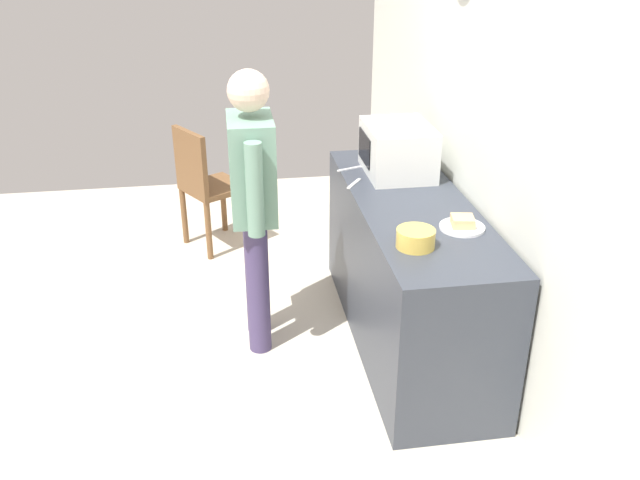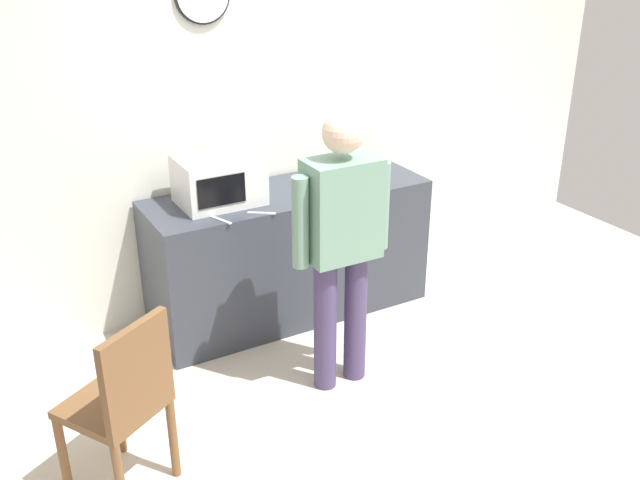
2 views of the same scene
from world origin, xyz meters
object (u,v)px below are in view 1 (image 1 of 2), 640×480
object	(u,v)px
sandwich_plate	(462,225)
salad_bowl	(416,238)
fork_utensil	(354,184)
spoon_utensil	(350,169)
person_standing	(253,193)
microwave	(398,150)
wooden_chair	(205,183)

from	to	relation	value
sandwich_plate	salad_bowl	world-z (taller)	salad_bowl
fork_utensil	sandwich_plate	bearing A→B (deg)	31.17
spoon_utensil	person_standing	xyz separation A→B (m)	(0.45, -0.63, 0.05)
sandwich_plate	fork_utensil	size ratio (longest dim) A/B	1.35
sandwich_plate	fork_utensil	world-z (taller)	sandwich_plate
fork_utensil	microwave	bearing A→B (deg)	116.35
salad_bowl	fork_utensil	bearing A→B (deg)	-171.60
person_standing	wooden_chair	xyz separation A→B (m)	(-1.31, -0.29, -0.42)
microwave	person_standing	world-z (taller)	person_standing
microwave	wooden_chair	distance (m)	1.62
spoon_utensil	person_standing	size ratio (longest dim) A/B	0.10
microwave	wooden_chair	xyz separation A→B (m)	(-0.97, -1.19, -0.52)
microwave	fork_utensil	size ratio (longest dim) A/B	2.94
sandwich_plate	salad_bowl	bearing A→B (deg)	-60.64
sandwich_plate	spoon_utensil	bearing A→B (deg)	-157.27
microwave	fork_utensil	distance (m)	0.36
microwave	wooden_chair	size ratio (longest dim) A/B	0.53
microwave	person_standing	xyz separation A→B (m)	(0.34, -0.90, -0.09)
microwave	person_standing	size ratio (longest dim) A/B	0.31
sandwich_plate	spoon_utensil	xyz separation A→B (m)	(-0.94, -0.40, -0.02)
spoon_utensil	fork_utensil	bearing A→B (deg)	-5.08
sandwich_plate	salad_bowl	size ratio (longest dim) A/B	1.23
microwave	sandwich_plate	xyz separation A→B (m)	(0.84, 0.12, -0.13)
person_standing	wooden_chair	distance (m)	1.41
spoon_utensil	salad_bowl	bearing A→B (deg)	5.35
salad_bowl	person_standing	bearing A→B (deg)	-132.10
person_standing	spoon_utensil	bearing A→B (deg)	125.62
sandwich_plate	person_standing	bearing A→B (deg)	-115.87
person_standing	fork_utensil	bearing A→B (deg)	107.96
spoon_utensil	sandwich_plate	bearing A→B (deg)	22.73
fork_utensil	spoon_utensil	distance (m)	0.25
salad_bowl	sandwich_plate	bearing A→B (deg)	119.36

